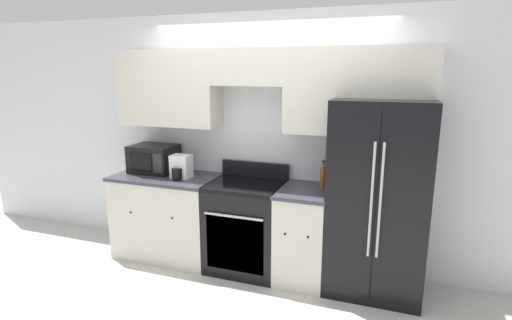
% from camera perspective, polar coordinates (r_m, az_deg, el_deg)
% --- Properties ---
extents(ground_plane, '(12.00, 12.00, 0.00)m').
position_cam_1_polar(ground_plane, '(4.07, -1.54, -17.23)').
color(ground_plane, beige).
extents(wall_back, '(8.00, 0.39, 2.60)m').
position_cam_1_polar(wall_back, '(4.10, 1.39, 5.44)').
color(wall_back, silver).
rests_on(wall_back, ground_plane).
extents(lower_cabinets_left, '(1.13, 0.64, 0.92)m').
position_cam_1_polar(lower_cabinets_left, '(4.55, -12.48, -7.74)').
color(lower_cabinets_left, beige).
rests_on(lower_cabinets_left, ground_plane).
extents(lower_cabinets_right, '(0.50, 0.64, 0.92)m').
position_cam_1_polar(lower_cabinets_right, '(4.00, 6.84, -10.48)').
color(lower_cabinets_right, beige).
rests_on(lower_cabinets_right, ground_plane).
extents(oven_range, '(0.74, 0.65, 1.08)m').
position_cam_1_polar(oven_range, '(4.16, -1.45, -9.39)').
color(oven_range, black).
rests_on(oven_range, ground_plane).
extents(refrigerator, '(0.86, 0.74, 1.79)m').
position_cam_1_polar(refrigerator, '(3.81, 16.99, -5.19)').
color(refrigerator, black).
rests_on(refrigerator, ground_plane).
extents(microwave, '(0.48, 0.38, 0.30)m').
position_cam_1_polar(microwave, '(4.56, -14.38, 0.20)').
color(microwave, black).
rests_on(microwave, lower_cabinets_left).
extents(bottle, '(0.06, 0.06, 0.27)m').
position_cam_1_polar(bottle, '(3.90, 9.57, -2.38)').
color(bottle, brown).
rests_on(bottle, lower_cabinets_right).
extents(coffee_maker, '(0.20, 0.22, 0.24)m').
position_cam_1_polar(coffee_maker, '(4.25, -10.70, -1.05)').
color(coffee_maker, white).
rests_on(coffee_maker, lower_cabinets_left).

